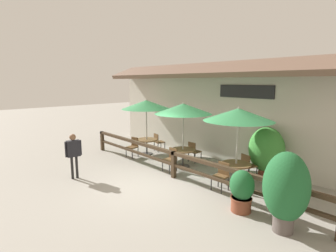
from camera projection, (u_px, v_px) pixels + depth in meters
ground_plane at (151, 185)px, 8.64m from camera, size 60.00×60.00×0.00m
building_facade at (226, 111)px, 11.01m from camera, size 14.28×1.49×4.23m
patio_railing at (174, 159)px, 9.22m from camera, size 10.40×0.14×0.95m
patio_umbrella_near at (146, 105)px, 11.99m from camera, size 2.26×2.26×2.58m
dining_table_near at (147, 142)px, 12.29m from camera, size 0.98×0.98×0.71m
chair_near_streetside at (133, 146)px, 11.87m from camera, size 0.50×0.50×0.88m
chair_near_wallside at (158, 141)px, 12.80m from camera, size 0.49×0.49×0.88m
patio_umbrella_middle at (183, 109)px, 10.19m from camera, size 2.26×2.26×2.58m
dining_table_middle at (183, 153)px, 10.48m from camera, size 0.98×0.98×0.71m
chair_middle_streetside at (171, 158)px, 9.95m from camera, size 0.43×0.43×0.88m
chair_middle_wallside at (194, 151)px, 11.03m from camera, size 0.43×0.43×0.88m
patio_umbrella_far at (238, 115)px, 8.37m from camera, size 2.26×2.26×2.58m
dining_table_far at (236, 167)px, 8.67m from camera, size 0.98×0.98×0.71m
chair_far_streetside at (221, 175)px, 8.20m from camera, size 0.44×0.44×0.88m
chair_far_wallside at (248, 165)px, 9.19m from camera, size 0.50×0.50×0.88m
potted_plant_broad_leaf at (242, 190)px, 6.82m from camera, size 0.65×0.59×1.12m
potted_plant_small_flowering at (286, 189)px, 5.83m from camera, size 1.01×0.91×1.87m
potted_plant_corner_fern at (266, 150)px, 9.29m from camera, size 1.26×1.13×1.81m
pedestrian at (73, 150)px, 9.08m from camera, size 0.26×0.56×1.60m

